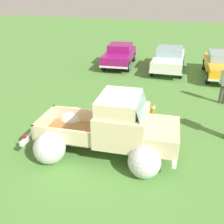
{
  "coord_description": "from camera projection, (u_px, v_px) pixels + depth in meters",
  "views": [
    {
      "loc": [
        2.88,
        -6.11,
        4.59
      ],
      "look_at": [
        0.0,
        0.83,
        0.97
      ],
      "focal_mm": 40.06,
      "sensor_mm": 36.0,
      "label": 1
    }
  ],
  "objects": [
    {
      "name": "vintage_pickup_truck",
      "position": [
        114.0,
        130.0,
        7.66
      ],
      "size": [
        4.85,
        3.31,
        1.96
      ],
      "rotation": [
        0.0,
        0.0,
        0.16
      ],
      "color": "black",
      "rests_on": "ground"
    },
    {
      "name": "show_car_2",
      "position": [
        222.0,
        64.0,
        14.64
      ],
      "size": [
        2.43,
        4.67,
        1.43
      ],
      "rotation": [
        0.0,
        0.0,
        -1.43
      ],
      "color": "black",
      "rests_on": "ground"
    },
    {
      "name": "lane_cone_0",
      "position": [
        153.0,
        110.0,
        10.06
      ],
      "size": [
        0.36,
        0.36,
        0.63
      ],
      "color": "black",
      "rests_on": "ground"
    },
    {
      "name": "ground_plane",
      "position": [
        102.0,
        149.0,
        8.07
      ],
      "size": [
        80.0,
        80.0,
        0.0
      ],
      "primitive_type": "plane",
      "color": "#548C3D"
    },
    {
      "name": "show_car_1",
      "position": [
        169.0,
        58.0,
        15.91
      ],
      "size": [
        2.35,
        4.74,
        1.43
      ],
      "rotation": [
        0.0,
        0.0,
        -1.46
      ],
      "color": "black",
      "rests_on": "ground"
    },
    {
      "name": "show_car_0",
      "position": [
        120.0,
        54.0,
        16.95
      ],
      "size": [
        2.52,
        4.55,
        1.43
      ],
      "rotation": [
        0.0,
        0.0,
        -1.39
      ],
      "color": "black",
      "rests_on": "ground"
    }
  ]
}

